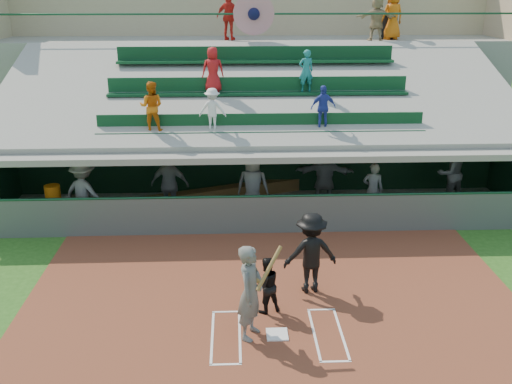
{
  "coord_description": "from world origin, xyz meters",
  "views": [
    {
      "loc": [
        -0.84,
        -9.71,
        6.66
      ],
      "look_at": [
        -0.28,
        3.5,
        1.8
      ],
      "focal_mm": 40.0,
      "sensor_mm": 36.0,
      "label": 1
    }
  ],
  "objects_px": {
    "home_plate": "(277,334)",
    "catcher": "(266,285)",
    "water_cooler": "(53,193)",
    "trash_bin": "(389,26)",
    "white_table": "(56,212)",
    "batter_at_plate": "(251,292)"
  },
  "relations": [
    {
      "from": "home_plate",
      "to": "catcher",
      "type": "height_order",
      "value": "catcher"
    },
    {
      "from": "water_cooler",
      "to": "trash_bin",
      "type": "bearing_deg",
      "value": 32.3
    },
    {
      "from": "home_plate",
      "to": "white_table",
      "type": "height_order",
      "value": "white_table"
    },
    {
      "from": "home_plate",
      "to": "water_cooler",
      "type": "bearing_deg",
      "value": 135.55
    },
    {
      "from": "catcher",
      "to": "trash_bin",
      "type": "relative_size",
      "value": 1.3
    },
    {
      "from": "home_plate",
      "to": "white_table",
      "type": "relative_size",
      "value": 0.53
    },
    {
      "from": "home_plate",
      "to": "trash_bin",
      "type": "bearing_deg",
      "value": 67.97
    },
    {
      "from": "home_plate",
      "to": "trash_bin",
      "type": "relative_size",
      "value": 0.44
    },
    {
      "from": "trash_bin",
      "to": "water_cooler",
      "type": "bearing_deg",
      "value": -147.7
    },
    {
      "from": "catcher",
      "to": "water_cooler",
      "type": "relative_size",
      "value": 2.84
    },
    {
      "from": "home_plate",
      "to": "white_table",
      "type": "xyz_separation_m",
      "value": [
        -6.02,
        5.88,
        0.36
      ]
    },
    {
      "from": "water_cooler",
      "to": "trash_bin",
      "type": "height_order",
      "value": "trash_bin"
    },
    {
      "from": "home_plate",
      "to": "water_cooler",
      "type": "xyz_separation_m",
      "value": [
        -6.05,
        5.94,
        0.94
      ]
    },
    {
      "from": "white_table",
      "to": "trash_bin",
      "type": "relative_size",
      "value": 0.84
    },
    {
      "from": "catcher",
      "to": "trash_bin",
      "type": "distance_m",
      "value": 14.11
    },
    {
      "from": "catcher",
      "to": "trash_bin",
      "type": "bearing_deg",
      "value": -135.08
    },
    {
      "from": "home_plate",
      "to": "batter_at_plate",
      "type": "relative_size",
      "value": 0.22
    },
    {
      "from": "home_plate",
      "to": "water_cooler",
      "type": "relative_size",
      "value": 0.97
    },
    {
      "from": "white_table",
      "to": "home_plate",
      "type": "bearing_deg",
      "value": -64.21
    },
    {
      "from": "home_plate",
      "to": "batter_at_plate",
      "type": "distance_m",
      "value": 1.11
    },
    {
      "from": "batter_at_plate",
      "to": "catcher",
      "type": "relative_size",
      "value": 1.56
    },
    {
      "from": "home_plate",
      "to": "catcher",
      "type": "distance_m",
      "value": 1.1
    }
  ]
}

